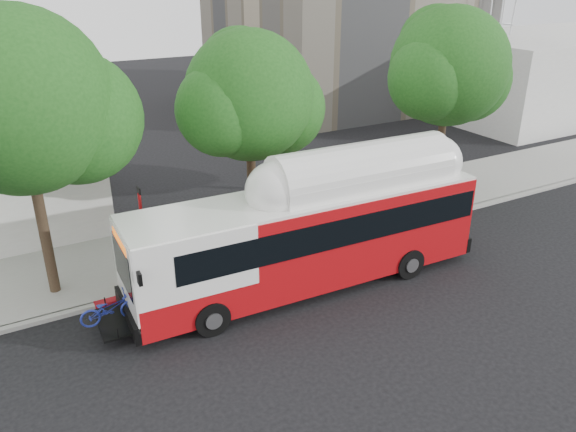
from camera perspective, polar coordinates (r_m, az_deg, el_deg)
name	(u,v)px	position (r m, az deg, el deg)	size (l,w,h in m)	color
ground	(355,300)	(19.85, 6.77, -8.47)	(120.00, 120.00, 0.00)	black
sidewalk	(269,229)	(24.68, -1.98, -1.32)	(60.00, 5.00, 0.15)	gray
curb_strip	(298,253)	(22.63, 1.05, -3.75)	(60.00, 0.30, 0.15)	gray
red_curb_segment	(230,270)	(21.45, -5.93, -5.53)	(10.00, 0.32, 0.16)	maroon
street_tree_left	(37,107)	(19.45, -24.17, 10.07)	(6.67, 5.80, 9.74)	#2D2116
street_tree_mid	(258,100)	(22.18, -3.05, 11.70)	(5.75, 5.00, 8.62)	#2D2116
street_tree_right	(455,71)	(27.81, 16.58, 13.98)	(6.21, 5.40, 9.18)	#2D2116
horizon_block	(549,73)	(50.34, 24.98, 13.03)	(20.00, 12.00, 6.00)	silver
transit_bus	(310,237)	(19.78, 2.27, -2.16)	(13.76, 3.24, 4.04)	#AA0B10
signal_pole	(144,239)	(20.03, -14.41, -2.24)	(0.11, 0.37, 3.91)	#A81114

